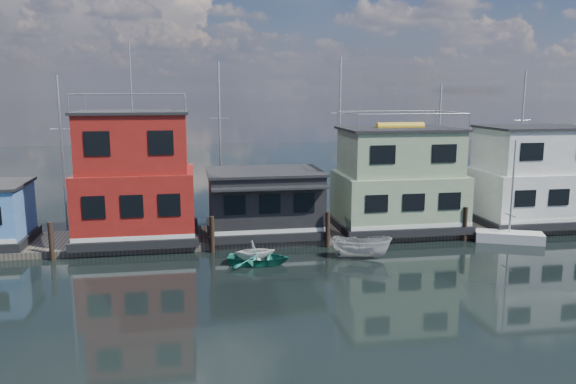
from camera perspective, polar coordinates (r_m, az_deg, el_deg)
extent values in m
plane|color=black|center=(25.54, 2.31, -11.49)|extent=(160.00, 160.00, 0.00)
cube|color=#595147|center=(36.73, -1.58, -4.35)|extent=(48.00, 5.00, 0.40)
cube|color=black|center=(36.45, -14.96, -4.09)|extent=(7.40, 5.90, 0.50)
cube|color=maroon|center=(36.00, -15.12, -0.81)|extent=(7.00, 5.50, 3.74)
cube|color=maroon|center=(35.51, -15.39, 4.90)|extent=(6.30, 4.95, 3.46)
cube|color=black|center=(35.40, -15.53, 7.81)|extent=(6.65, 5.23, 0.16)
cylinder|color=silver|center=(35.38, -15.69, 11.18)|extent=(0.08, 0.08, 4.00)
cube|color=black|center=(36.56, -2.36, -3.70)|extent=(7.40, 5.40, 0.50)
cube|color=black|center=(36.14, -2.38, -0.70)|extent=(7.00, 5.00, 3.40)
cube|color=black|center=(35.84, -2.40, 2.10)|extent=(7.30, 5.30, 0.16)
cube|color=black|center=(33.19, -1.78, 0.42)|extent=(7.00, 1.20, 0.12)
cube|color=black|center=(38.71, 10.99, -3.09)|extent=(8.40, 5.90, 0.50)
cube|color=#89A57B|center=(38.33, 11.08, -0.46)|extent=(8.00, 5.50, 3.12)
cube|color=#89A57B|center=(37.90, 11.24, 4.00)|extent=(7.20, 4.95, 2.88)
cube|color=black|center=(37.77, 11.32, 6.29)|extent=(7.60, 5.23, 0.16)
cylinder|color=gold|center=(37.76, 11.33, 6.55)|extent=(3.20, 0.56, 0.56)
cube|color=black|center=(43.22, 23.51, -2.37)|extent=(8.40, 5.90, 0.50)
cube|color=silver|center=(42.88, 23.69, -0.01)|extent=(8.00, 5.50, 3.12)
cube|color=silver|center=(42.50, 23.98, 3.97)|extent=(7.20, 4.95, 2.88)
cube|color=black|center=(42.38, 24.12, 6.01)|extent=(7.60, 5.23, 0.16)
cylinder|color=#2D2116|center=(34.41, -22.92, -4.64)|extent=(0.28, 0.28, 2.20)
cylinder|color=#2D2116|center=(33.47, -7.72, -4.30)|extent=(0.28, 0.28, 2.20)
cylinder|color=#2D2116|center=(34.40, 4.04, -3.84)|extent=(0.28, 0.28, 2.20)
cylinder|color=#2D2116|center=(37.52, 17.54, -3.11)|extent=(0.28, 0.28, 2.20)
cylinder|color=silver|center=(42.38, -21.97, 3.81)|extent=(0.16, 0.16, 10.50)
cylinder|color=silver|center=(42.26, -22.11, 5.93)|extent=(1.40, 0.06, 0.06)
cylinder|color=silver|center=(41.41, -6.93, 5.04)|extent=(0.16, 0.16, 11.50)
cylinder|color=silver|center=(41.29, -6.98, 7.42)|extent=(1.40, 0.06, 0.06)
cylinder|color=silver|center=(42.78, 5.25, 5.57)|extent=(0.16, 0.16, 12.00)
cylinder|color=silver|center=(42.67, 5.29, 7.98)|extent=(1.40, 0.06, 0.06)
cylinder|color=silver|center=(45.58, 15.03, 4.29)|extent=(0.16, 0.16, 10.00)
cylinder|color=silver|center=(45.46, 15.11, 6.17)|extent=(1.40, 0.06, 0.06)
cylinder|color=silver|center=(48.87, 22.56, 4.83)|extent=(0.16, 0.16, 11.00)
cylinder|color=silver|center=(48.76, 22.70, 6.75)|extent=(1.40, 0.06, 0.06)
imported|color=silver|center=(31.63, -3.42, -6.01)|extent=(2.46, 2.16, 1.22)
imported|color=#227E6C|center=(31.21, -3.03, -6.72)|extent=(3.93, 3.19, 0.71)
cube|color=silver|center=(38.35, 21.53, -4.27)|extent=(4.30, 2.83, 0.64)
cylinder|color=silver|center=(37.71, 21.85, 0.49)|extent=(0.12, 0.12, 5.82)
cube|color=silver|center=(38.03, 21.67, -2.21)|extent=(0.53, 1.20, 0.05)
imported|color=beige|center=(32.47, 7.46, -5.55)|extent=(3.67, 2.41, 1.32)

